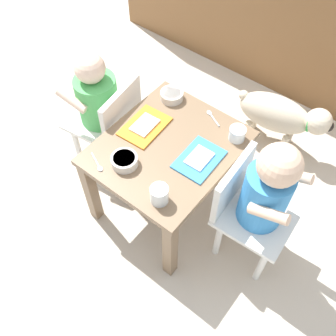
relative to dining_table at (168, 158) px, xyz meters
name	(u,v)px	position (x,y,z in m)	size (l,w,h in m)	color
ground_plane	(168,202)	(0.00, 0.00, -0.35)	(7.00, 7.00, 0.00)	beige
kitchen_cabinet_back	(308,3)	(0.00, 1.17, 0.13)	(2.29, 0.34, 0.96)	brown
dining_table	(168,158)	(0.00, 0.00, 0.00)	(0.49, 0.58, 0.42)	#7A6047
seated_child_left	(100,101)	(-0.41, 0.03, 0.05)	(0.32, 0.32, 0.64)	white
seated_child_right	(263,193)	(0.41, 0.03, 0.09)	(0.30, 0.30, 0.69)	white
dog	(281,115)	(0.20, 0.64, -0.14)	(0.48, 0.22, 0.32)	beige
food_tray_left	(145,126)	(-0.14, 0.02, 0.08)	(0.15, 0.21, 0.02)	orange
food_tray_right	(199,159)	(0.14, 0.02, 0.08)	(0.14, 0.20, 0.02)	#388CD8
water_cup_left	(237,134)	(0.19, 0.20, 0.10)	(0.07, 0.07, 0.06)	white
water_cup_right	(159,195)	(0.13, -0.21, 0.11)	(0.07, 0.07, 0.07)	white
cereal_bowl_left_side	(124,161)	(-0.07, -0.17, 0.10)	(0.10, 0.10, 0.04)	silver
cereal_bowl_right_side	(172,95)	(-0.15, 0.22, 0.10)	(0.10, 0.10, 0.04)	silver
spoon_by_left_tray	(212,117)	(0.05, 0.24, 0.08)	(0.09, 0.06, 0.01)	silver
spoon_by_right_tray	(98,164)	(-0.15, -0.24, 0.08)	(0.10, 0.05, 0.01)	silver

